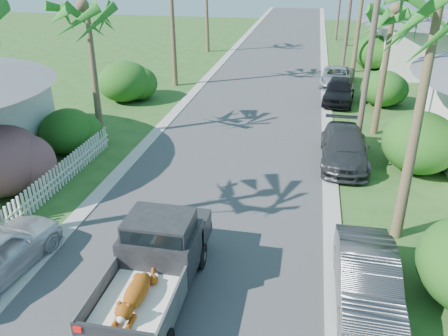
% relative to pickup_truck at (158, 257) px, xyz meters
% --- Properties ---
extents(road, '(8.00, 100.00, 0.02)m').
position_rel_pickup_truck_xyz_m(road, '(0.39, 22.99, -1.00)').
color(road, '#38383A').
rests_on(road, ground).
extents(curb_left, '(0.60, 100.00, 0.06)m').
position_rel_pickup_truck_xyz_m(curb_left, '(-3.91, 22.99, -0.98)').
color(curb_left, '#A5A39E').
rests_on(curb_left, ground).
extents(curb_right, '(0.60, 100.00, 0.06)m').
position_rel_pickup_truck_xyz_m(curb_right, '(4.69, 22.99, -0.98)').
color(curb_right, '#A5A39E').
rests_on(curb_right, ground).
extents(pickup_truck, '(1.98, 5.12, 2.06)m').
position_rel_pickup_truck_xyz_m(pickup_truck, '(0.00, 0.00, 0.00)').
color(pickup_truck, black).
rests_on(pickup_truck, ground).
extents(parked_car_rn, '(1.50, 4.21, 1.38)m').
position_rel_pickup_truck_xyz_m(parked_car_rn, '(5.39, 0.48, -0.32)').
color(parked_car_rn, '#303235').
rests_on(parked_car_rn, ground).
extents(parked_car_rm, '(1.98, 4.83, 1.40)m').
position_rel_pickup_truck_xyz_m(parked_car_rm, '(5.26, 9.21, -0.31)').
color(parked_car_rm, '#2A2C2F').
rests_on(parked_car_rm, ground).
extents(parked_car_rf, '(2.24, 4.53, 1.48)m').
position_rel_pickup_truck_xyz_m(parked_car_rf, '(5.39, 18.12, -0.27)').
color(parked_car_rf, black).
rests_on(parked_car_rf, ground).
extents(parked_car_rd, '(2.54, 4.64, 1.23)m').
position_rel_pickup_truck_xyz_m(parked_car_rd, '(5.39, 22.10, -0.39)').
color(parked_car_rd, '#AEB1B5').
rests_on(parked_car_rd, ground).
extents(palm_l_b, '(4.40, 4.40, 7.40)m').
position_rel_pickup_truck_xyz_m(palm_l_b, '(-6.41, 9.99, 5.14)').
color(palm_l_b, olive).
rests_on(palm_l_b, ground).
extents(palm_r_b, '(4.40, 4.40, 7.20)m').
position_rel_pickup_truck_xyz_m(palm_r_b, '(6.99, 12.99, 4.94)').
color(palm_r_b, olive).
rests_on(palm_r_b, ground).
extents(shrub_l_b, '(3.00, 3.30, 2.60)m').
position_rel_pickup_truck_xyz_m(shrub_l_b, '(-7.41, 3.99, 0.29)').
color(shrub_l_b, '#AA1863').
rests_on(shrub_l_b, ground).
extents(shrub_l_c, '(2.40, 2.64, 2.00)m').
position_rel_pickup_truck_xyz_m(shrub_l_c, '(-7.01, 7.99, -0.01)').
color(shrub_l_c, '#174914').
rests_on(shrub_l_c, ground).
extents(shrub_l_d, '(3.20, 3.52, 2.40)m').
position_rel_pickup_truck_xyz_m(shrub_l_d, '(-7.61, 15.99, 0.19)').
color(shrub_l_d, '#174914').
rests_on(shrub_l_d, ground).
extents(shrub_r_b, '(3.00, 3.30, 2.50)m').
position_rel_pickup_truck_xyz_m(shrub_r_b, '(8.19, 8.99, 0.24)').
color(shrub_r_b, '#174914').
rests_on(shrub_r_b, ground).
extents(shrub_r_c, '(2.60, 2.86, 2.10)m').
position_rel_pickup_truck_xyz_m(shrub_r_c, '(7.89, 17.99, 0.04)').
color(shrub_r_c, '#174914').
rests_on(shrub_r_c, ground).
extents(shrub_r_d, '(3.20, 3.52, 2.60)m').
position_rel_pickup_truck_xyz_m(shrub_r_d, '(8.39, 27.99, 0.29)').
color(shrub_r_d, '#174914').
rests_on(shrub_r_d, ground).
extents(picket_fence, '(0.10, 11.00, 1.00)m').
position_rel_pickup_truck_xyz_m(picket_fence, '(-5.61, 3.49, -0.51)').
color(picket_fence, white).
rests_on(picket_fence, ground).
extents(house_right_far, '(9.00, 8.00, 4.60)m').
position_rel_pickup_truck_xyz_m(house_right_far, '(13.39, 27.99, 1.11)').
color(house_right_far, silver).
rests_on(house_right_far, ground).
extents(utility_pole_b, '(1.60, 0.26, 9.00)m').
position_rel_pickup_truck_xyz_m(utility_pole_b, '(5.99, 10.99, 3.59)').
color(utility_pole_b, brown).
rests_on(utility_pole_b, ground).
extents(utility_pole_c, '(1.60, 0.26, 9.00)m').
position_rel_pickup_truck_xyz_m(utility_pole_c, '(5.99, 25.99, 3.59)').
color(utility_pole_c, brown).
rests_on(utility_pole_c, ground).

